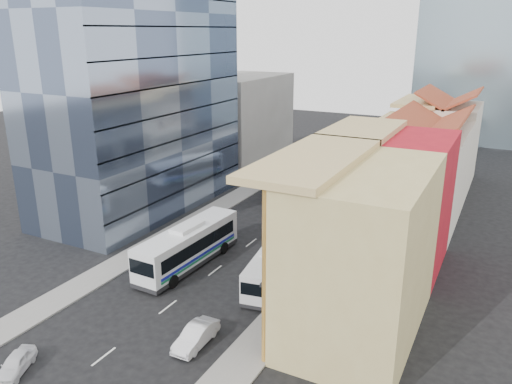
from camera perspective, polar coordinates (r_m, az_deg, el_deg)
The scene contains 15 objects.
ground at distance 39.97m, azimuth -10.93°, elevation -13.44°, with size 200.00×200.00×0.00m, color black.
sidewalk_right at distance 54.19m, azimuth 10.97°, elevation -4.64°, with size 3.00×90.00×0.15m, color slate.
sidewalk_left at distance 60.67m, azimuth -4.56°, elevation -1.86°, with size 3.00×90.00×0.15m, color slate.
shophouse_tan at distance 35.46m, azimuth 12.07°, elevation -6.79°, with size 8.00×14.00×12.00m, color tan.
shophouse_red at distance 46.40m, azimuth 16.11°, elevation -1.11°, with size 8.00×10.00×12.00m, color #AA131E.
shophouse_cream_near at distance 55.65m, azimuth 18.04°, elevation 0.78°, with size 8.00×9.00×10.00m, color beige.
shophouse_cream_mid at distance 64.25m, azimuth 19.44°, elevation 2.88°, with size 8.00×9.00×10.00m, color beige.
shophouse_cream_far at distance 74.31m, azimuth 20.71°, elevation 5.09°, with size 8.00×12.00×11.00m, color beige.
office_tower at distance 59.98m, azimuth -13.56°, elevation 12.13°, with size 12.00×26.00×30.00m, color #43506B.
office_block_far at distance 79.30m, azimuth -1.69°, elevation 8.10°, with size 10.00×18.00×14.00m, color gray.
bus_left_near at distance 46.08m, azimuth -7.76°, elevation -6.02°, with size 2.92×12.48×4.00m, color silver, non-canonical shape.
bus_left_far at distance 65.05m, azimuth 3.07°, elevation 1.13°, with size 2.61×11.13×3.57m, color silver, non-canonical shape.
bus_right at distance 42.84m, azimuth 1.85°, elevation -8.36°, with size 2.36×10.09×3.24m, color silver, non-canonical shape.
sedan_left at distance 36.57m, azimuth -25.79°, elevation -17.25°, with size 1.41×3.49×1.19m, color silver.
sedan_right at distance 35.79m, azimuth -6.87°, elevation -16.00°, with size 1.46×4.19×1.38m, color silver.
Camera 1 is at (21.89, -26.32, 20.63)m, focal length 35.00 mm.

